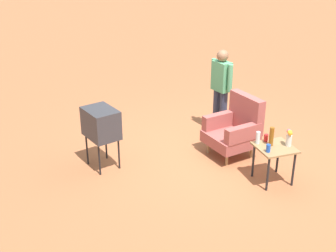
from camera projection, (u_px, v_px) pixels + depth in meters
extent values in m
plane|color=#A05B38|center=(217.00, 152.00, 7.96)|extent=(60.00, 60.00, 0.00)
cylinder|color=#937047|center=(208.00, 147.00, 7.89)|extent=(0.05, 0.05, 0.22)
cylinder|color=#937047|center=(227.00, 159.00, 7.47)|extent=(0.05, 0.05, 0.22)
cylinder|color=#937047|center=(232.00, 140.00, 8.14)|extent=(0.05, 0.05, 0.22)
cylinder|color=#937047|center=(251.00, 152.00, 7.72)|extent=(0.05, 0.05, 0.22)
cube|color=#9E4C47|center=(230.00, 139.00, 7.72)|extent=(0.90, 0.90, 0.20)
cube|color=#9E4C47|center=(246.00, 113.00, 7.70)|extent=(0.78, 0.31, 0.64)
cube|color=#9E4C47|center=(220.00, 120.00, 7.88)|extent=(0.28, 0.70, 0.26)
cube|color=#9E4C47|center=(243.00, 133.00, 7.37)|extent=(0.28, 0.70, 0.26)
cylinder|color=black|center=(253.00, 160.00, 7.06)|extent=(0.04, 0.04, 0.57)
cylinder|color=black|center=(268.00, 174.00, 6.68)|extent=(0.04, 0.04, 0.57)
cylinder|color=black|center=(278.00, 156.00, 7.19)|extent=(0.04, 0.04, 0.57)
cylinder|color=black|center=(294.00, 169.00, 6.81)|extent=(0.04, 0.04, 0.57)
cube|color=#937047|center=(275.00, 148.00, 6.81)|extent=(0.56, 0.56, 0.03)
cylinder|color=black|center=(119.00, 154.00, 7.30)|extent=(0.03, 0.03, 0.55)
cylinder|color=black|center=(106.00, 144.00, 7.63)|extent=(0.03, 0.03, 0.55)
cylinder|color=black|center=(99.00, 160.00, 7.11)|extent=(0.03, 0.03, 0.55)
cylinder|color=black|center=(87.00, 150.00, 7.44)|extent=(0.03, 0.03, 0.55)
cube|color=#333338|center=(101.00, 123.00, 7.16)|extent=(0.70, 0.60, 0.48)
cube|color=#383D3F|center=(113.00, 120.00, 7.28)|extent=(0.40, 0.14, 0.34)
cylinder|color=#2D3347|center=(216.00, 110.00, 8.66)|extent=(0.14, 0.14, 0.86)
cylinder|color=#2D3347|center=(223.00, 113.00, 8.50)|extent=(0.14, 0.14, 0.86)
cube|color=#4C9366|center=(222.00, 76.00, 8.29)|extent=(0.40, 0.31, 0.56)
cylinder|color=#4C9366|center=(214.00, 71.00, 8.46)|extent=(0.09, 0.09, 0.50)
cylinder|color=#4C9366|center=(230.00, 78.00, 8.10)|extent=(0.09, 0.09, 0.50)
sphere|color=brown|center=(223.00, 56.00, 8.13)|extent=(0.22, 0.22, 0.22)
cylinder|color=red|center=(266.00, 138.00, 6.95)|extent=(0.07, 0.07, 0.12)
cylinder|color=brown|center=(271.00, 136.00, 6.79)|extent=(0.07, 0.07, 0.30)
cylinder|color=silver|center=(258.00, 138.00, 6.86)|extent=(0.06, 0.06, 0.20)
cylinder|color=blue|center=(268.00, 148.00, 6.62)|extent=(0.07, 0.07, 0.12)
cylinder|color=silver|center=(289.00, 141.00, 6.80)|extent=(0.09, 0.09, 0.18)
sphere|color=yellow|center=(290.00, 132.00, 6.74)|extent=(0.07, 0.07, 0.07)
sphere|color=#E04C66|center=(289.00, 131.00, 6.78)|extent=(0.07, 0.07, 0.07)
sphere|color=orange|center=(290.00, 133.00, 6.70)|extent=(0.07, 0.07, 0.07)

